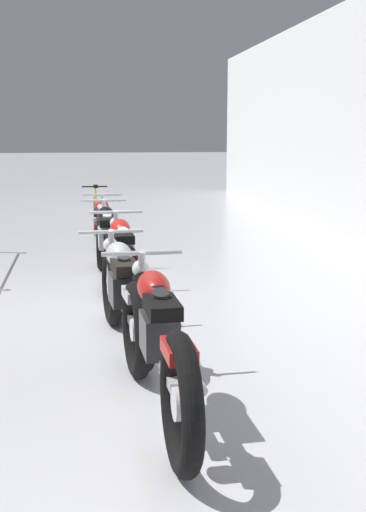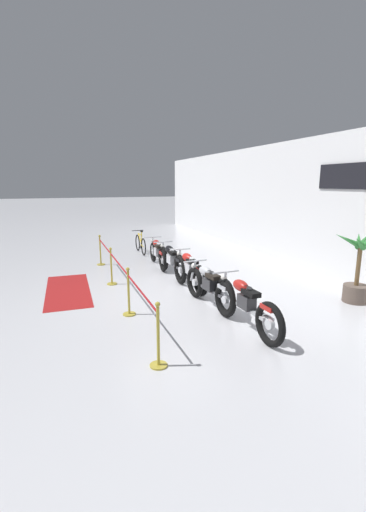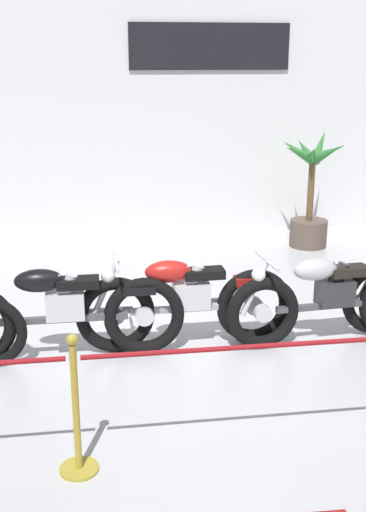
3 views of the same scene
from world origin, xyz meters
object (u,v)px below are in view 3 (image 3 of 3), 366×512
at_px(motorcycle_red_2, 185,302).
at_px(stanchion_far_left, 50,384).
at_px(motorcycle_black_1, 60,312).
at_px(potted_palm_left_of_row, 310,198).
at_px(stanchion_mid_left, 77,426).
at_px(motorcycle_silver_3, 329,299).

xyz_separation_m(motorcycle_red_2, stanchion_far_left, (-1.21, -1.93, 0.22)).
xyz_separation_m(motorcycle_black_1, stanchion_far_left, (0.02, -1.82, 0.21)).
distance_m(motorcycle_red_2, stanchion_far_left, 2.29).
height_order(potted_palm_left_of_row, stanchion_mid_left, potted_palm_left_of_row).
xyz_separation_m(motorcycle_red_2, potted_palm_left_of_row, (2.42, 3.31, 0.28)).
relative_size(motorcycle_silver_3, stanchion_mid_left, 2.07).
bearing_deg(motorcycle_black_1, stanchion_far_left, -89.41).
bearing_deg(stanchion_mid_left, motorcycle_black_1, 95.67).
bearing_deg(motorcycle_silver_3, stanchion_far_left, -145.55).
xyz_separation_m(motorcycle_black_1, motorcycle_red_2, (1.23, 0.11, -0.00)).
height_order(motorcycle_black_1, motorcycle_silver_3, motorcycle_black_1).
xyz_separation_m(motorcycle_black_1, potted_palm_left_of_row, (3.65, 3.42, 0.27)).
bearing_deg(potted_palm_left_of_row, stanchion_mid_left, -123.53).
distance_m(motorcycle_black_1, motorcycle_silver_3, 2.69).
bearing_deg(stanchion_mid_left, motorcycle_red_2, 61.45).
xyz_separation_m(motorcycle_silver_3, stanchion_far_left, (-2.67, -1.83, 0.23)).
bearing_deg(stanchion_far_left, stanchion_mid_left, 0.00).
bearing_deg(potted_palm_left_of_row, stanchion_far_left, -124.74).
xyz_separation_m(motorcycle_silver_3, potted_palm_left_of_row, (0.96, 3.41, 0.29)).
distance_m(stanchion_far_left, stanchion_mid_left, 0.38).
distance_m(motorcycle_black_1, stanchion_far_left, 1.83).
height_order(motorcycle_silver_3, stanchion_mid_left, stanchion_mid_left).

